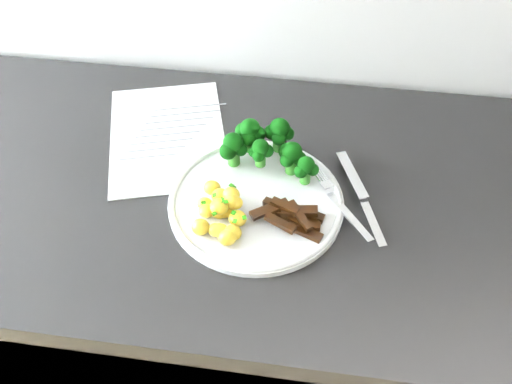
{
  "coord_description": "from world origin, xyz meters",
  "views": [
    {
      "loc": [
        0.09,
        1.06,
        1.59
      ],
      "look_at": [
        0.01,
        1.64,
        0.95
      ],
      "focal_mm": 38.59,
      "sensor_mm": 36.0,
      "label": 1
    }
  ],
  "objects": [
    {
      "name": "counter",
      "position": [
        0.08,
        1.67,
        0.46
      ],
      "size": [
        2.44,
        0.61,
        0.92
      ],
      "color": "black",
      "rests_on": "ground"
    },
    {
      "name": "recipe_paper",
      "position": [
        -0.18,
        1.78,
        0.92
      ],
      "size": [
        0.28,
        0.34,
        0.0
      ],
      "color": "silver",
      "rests_on": "counter"
    },
    {
      "name": "plate",
      "position": [
        0.01,
        1.64,
        0.92
      ],
      "size": [
        0.28,
        0.28,
        0.02
      ],
      "color": "white",
      "rests_on": "counter"
    },
    {
      "name": "broccoli",
      "position": [
        0.01,
        1.72,
        0.97
      ],
      "size": [
        0.17,
        0.11,
        0.07
      ],
      "color": "#296B1C",
      "rests_on": "plate"
    },
    {
      "name": "potatoes",
      "position": [
        -0.04,
        1.59,
        0.94
      ],
      "size": [
        0.09,
        0.12,
        0.04
      ],
      "color": "yellow",
      "rests_on": "plate"
    },
    {
      "name": "beef_strips",
      "position": [
        0.07,
        1.61,
        0.94
      ],
      "size": [
        0.12,
        0.07,
        0.03
      ],
      "color": "black",
      "rests_on": "plate"
    },
    {
      "name": "fork",
      "position": [
        0.14,
        1.64,
        0.93
      ],
      "size": [
        0.11,
        0.16,
        0.02
      ],
      "color": "silver",
      "rests_on": "plate"
    },
    {
      "name": "knife",
      "position": [
        0.18,
        1.65,
        0.92
      ],
      "size": [
        0.09,
        0.2,
        0.02
      ],
      "color": "silver",
      "rests_on": "plate"
    }
  ]
}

